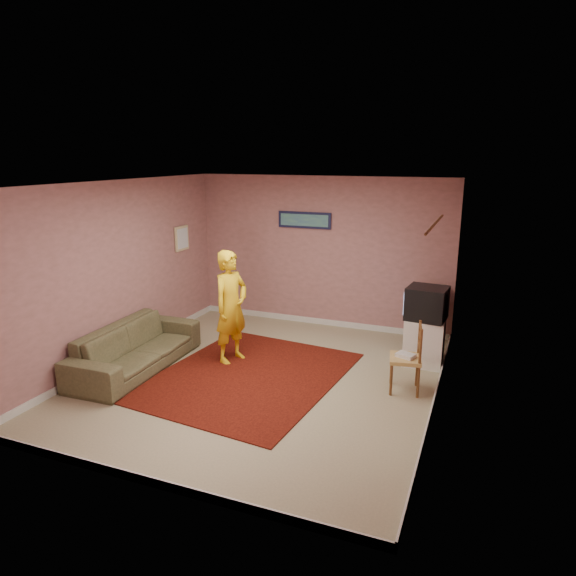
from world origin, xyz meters
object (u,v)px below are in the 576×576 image
at_px(chair_a, 432,309).
at_px(crt_tv, 427,303).
at_px(chair_b, 406,350).
at_px(sofa, 136,347).
at_px(tv_cabinet, 424,341).
at_px(person, 231,307).

bearing_deg(chair_a, crt_tv, -96.77).
xyz_separation_m(crt_tv, chair_b, (-0.11, -0.98, -0.36)).
distance_m(crt_tv, sofa, 4.14).
bearing_deg(chair_a, tv_cabinet, -96.39).
xyz_separation_m(chair_b, sofa, (-3.63, -0.68, -0.24)).
distance_m(tv_cabinet, sofa, 4.10).
height_order(tv_cabinet, chair_b, chair_b).
height_order(crt_tv, person, person).
height_order(crt_tv, chair_a, crt_tv).
bearing_deg(sofa, chair_a, -58.04).
height_order(chair_a, chair_b, chair_a).
bearing_deg(chair_b, tv_cabinet, 163.13).
height_order(chair_a, sofa, chair_a).
bearing_deg(sofa, tv_cabinet, -67.83).
bearing_deg(chair_a, sofa, -153.15).
xyz_separation_m(chair_a, person, (-2.62, -1.74, 0.24)).
relative_size(tv_cabinet, sofa, 0.32).
height_order(chair_b, sofa, chair_b).
distance_m(crt_tv, chair_b, 1.05).
relative_size(chair_a, sofa, 0.24).
bearing_deg(crt_tv, chair_b, -90.15).
height_order(tv_cabinet, person, person).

